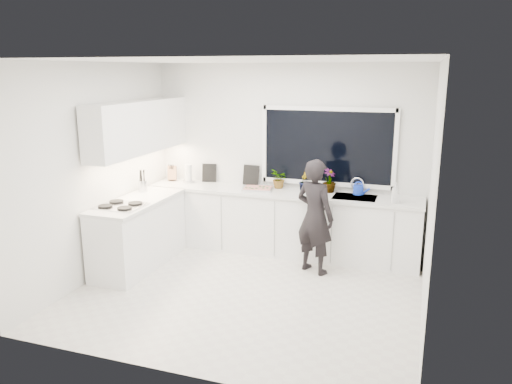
% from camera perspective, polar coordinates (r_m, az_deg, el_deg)
% --- Properties ---
extents(floor, '(4.00, 3.50, 0.02)m').
position_cam_1_polar(floor, '(6.12, -1.11, -11.47)').
color(floor, beige).
rests_on(floor, ground).
extents(wall_back, '(4.00, 0.02, 2.70)m').
position_cam_1_polar(wall_back, '(7.32, 3.54, 3.92)').
color(wall_back, white).
rests_on(wall_back, ground).
extents(wall_left, '(0.02, 3.50, 2.70)m').
position_cam_1_polar(wall_left, '(6.62, -17.76, 2.23)').
color(wall_left, white).
rests_on(wall_left, ground).
extents(wall_right, '(0.02, 3.50, 2.70)m').
position_cam_1_polar(wall_right, '(5.35, 19.50, -0.56)').
color(wall_right, white).
rests_on(wall_right, ground).
extents(ceiling, '(4.00, 3.50, 0.02)m').
position_cam_1_polar(ceiling, '(5.54, -1.24, 14.90)').
color(ceiling, white).
rests_on(ceiling, wall_back).
extents(window, '(1.80, 0.02, 1.00)m').
position_cam_1_polar(window, '(7.13, 8.17, 5.16)').
color(window, black).
rests_on(window, wall_back).
extents(base_cabinets_back, '(3.92, 0.58, 0.88)m').
position_cam_1_polar(base_cabinets_back, '(7.25, 2.78, -3.59)').
color(base_cabinets_back, white).
rests_on(base_cabinets_back, floor).
extents(base_cabinets_left, '(0.58, 1.60, 0.88)m').
position_cam_1_polar(base_cabinets_left, '(6.94, -13.23, -4.74)').
color(base_cabinets_left, white).
rests_on(base_cabinets_left, floor).
extents(countertop_back, '(3.94, 0.62, 0.04)m').
position_cam_1_polar(countertop_back, '(7.11, 2.80, -0.07)').
color(countertop_back, silver).
rests_on(countertop_back, base_cabinets_back).
extents(countertop_left, '(0.62, 1.60, 0.04)m').
position_cam_1_polar(countertop_left, '(6.81, -13.45, -1.07)').
color(countertop_left, silver).
rests_on(countertop_left, base_cabinets_left).
extents(upper_cabinets, '(0.34, 2.10, 0.70)m').
position_cam_1_polar(upper_cabinets, '(7.00, -13.20, 7.26)').
color(upper_cabinets, white).
rests_on(upper_cabinets, wall_left).
extents(sink, '(0.58, 0.42, 0.14)m').
position_cam_1_polar(sink, '(6.93, 11.20, -0.96)').
color(sink, silver).
rests_on(sink, countertop_back).
extents(faucet, '(0.03, 0.03, 0.22)m').
position_cam_1_polar(faucet, '(7.08, 11.48, 0.68)').
color(faucet, silver).
rests_on(faucet, countertop_back).
extents(stovetop, '(0.56, 0.48, 0.03)m').
position_cam_1_polar(stovetop, '(6.53, -15.23, -1.49)').
color(stovetop, black).
rests_on(stovetop, countertop_left).
extents(person, '(0.65, 0.56, 1.51)m').
position_cam_1_polar(person, '(6.50, 6.74, -2.80)').
color(person, black).
rests_on(person, floor).
extents(pizza_tray, '(0.46, 0.37, 0.03)m').
position_cam_1_polar(pizza_tray, '(7.18, 0.22, 0.37)').
color(pizza_tray, silver).
rests_on(pizza_tray, countertop_back).
extents(pizza, '(0.42, 0.33, 0.01)m').
position_cam_1_polar(pizza, '(7.18, 0.22, 0.50)').
color(pizza, '#BA3218').
rests_on(pizza, pizza_tray).
extents(watering_can, '(0.18, 0.18, 0.13)m').
position_cam_1_polar(watering_can, '(7.05, 11.61, 0.24)').
color(watering_can, blue).
rests_on(watering_can, countertop_back).
extents(paper_towel_roll, '(0.12, 0.12, 0.26)m').
position_cam_1_polar(paper_towel_roll, '(7.72, -7.73, 2.06)').
color(paper_towel_roll, silver).
rests_on(paper_towel_roll, countertop_back).
extents(knife_block, '(0.16, 0.14, 0.22)m').
position_cam_1_polar(knife_block, '(7.89, -9.57, 2.11)').
color(knife_block, olive).
rests_on(knife_block, countertop_back).
extents(utensil_crock, '(0.14, 0.14, 0.16)m').
position_cam_1_polar(utensil_crock, '(7.25, -12.82, 0.68)').
color(utensil_crock, silver).
rests_on(utensil_crock, countertop_left).
extents(picture_frame_large, '(0.22, 0.06, 0.28)m').
position_cam_1_polar(picture_frame_large, '(7.72, -5.36, 2.20)').
color(picture_frame_large, black).
rests_on(picture_frame_large, countertop_back).
extents(picture_frame_small, '(0.25, 0.04, 0.30)m').
position_cam_1_polar(picture_frame_small, '(7.47, -0.57, 1.95)').
color(picture_frame_small, black).
rests_on(picture_frame_small, countertop_back).
extents(herb_plants, '(1.02, 0.34, 0.34)m').
position_cam_1_polar(herb_plants, '(7.17, 5.09, 1.41)').
color(herb_plants, '#26662D').
rests_on(herb_plants, countertop_back).
extents(soap_bottles, '(0.13, 0.14, 0.27)m').
position_cam_1_polar(soap_bottles, '(6.69, 15.66, -0.20)').
color(soap_bottles, '#D8BF66').
rests_on(soap_bottles, countertop_back).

